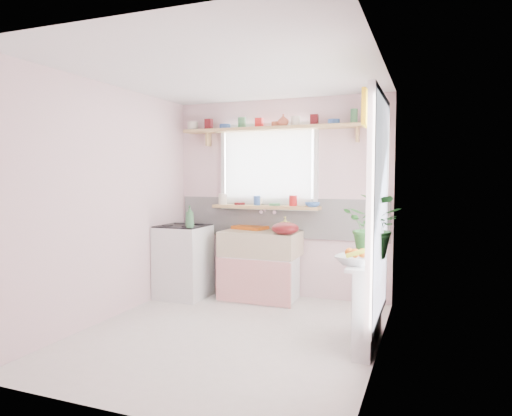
% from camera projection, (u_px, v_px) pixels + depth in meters
% --- Properties ---
extents(room, '(3.20, 3.20, 3.20)m').
position_uv_depth(room, '(317.00, 191.00, 4.88)').
color(room, white).
rests_on(room, ground).
extents(sink_unit, '(0.95, 0.65, 1.11)m').
position_uv_depth(sink_unit, '(261.00, 265.00, 5.65)').
color(sink_unit, white).
rests_on(sink_unit, ground).
extents(cooker, '(0.58, 0.58, 0.93)m').
position_uv_depth(cooker, '(183.00, 261.00, 5.76)').
color(cooker, white).
rests_on(cooker, ground).
extents(radiator_ledge, '(0.22, 0.95, 0.78)m').
position_uv_depth(radiator_ledge, '(368.00, 302.00, 4.11)').
color(radiator_ledge, white).
rests_on(radiator_ledge, ground).
extents(windowsill, '(1.40, 0.22, 0.04)m').
position_uv_depth(windowsill, '(266.00, 207.00, 5.77)').
color(windowsill, tan).
rests_on(windowsill, room).
extents(pine_shelf, '(2.52, 0.24, 0.04)m').
position_uv_depth(pine_shelf, '(277.00, 128.00, 5.64)').
color(pine_shelf, tan).
rests_on(pine_shelf, room).
extents(shelf_crockery, '(2.47, 0.11, 0.12)m').
position_uv_depth(shelf_crockery, '(277.00, 122.00, 5.63)').
color(shelf_crockery, silver).
rests_on(shelf_crockery, pine_shelf).
extents(sill_crockery, '(1.35, 0.11, 0.12)m').
position_uv_depth(sill_crockery, '(262.00, 201.00, 5.78)').
color(sill_crockery, silver).
rests_on(sill_crockery, windowsill).
extents(dish_tray, '(0.47, 0.40, 0.04)m').
position_uv_depth(dish_tray, '(251.00, 227.00, 5.88)').
color(dish_tray, '#D65A13').
rests_on(dish_tray, sink_unit).
extents(colander, '(0.40, 0.40, 0.15)m').
position_uv_depth(colander, '(285.00, 228.00, 5.31)').
color(colander, maroon).
rests_on(colander, sink_unit).
extents(jade_plant, '(0.63, 0.58, 0.59)m').
position_uv_depth(jade_plant, '(375.00, 226.00, 4.18)').
color(jade_plant, '#2B6628').
rests_on(jade_plant, radiator_ledge).
extents(fruit_bowl, '(0.38, 0.38, 0.08)m').
position_uv_depth(fruit_bowl, '(355.00, 260.00, 3.88)').
color(fruit_bowl, silver).
rests_on(fruit_bowl, radiator_ledge).
extents(herb_pot, '(0.14, 0.12, 0.23)m').
position_uv_depth(herb_pot, '(373.00, 248.00, 4.04)').
color(herb_pot, '#386F2C').
rests_on(herb_pot, radiator_ledge).
extents(soap_bottle_sink, '(0.10, 0.10, 0.19)m').
position_uv_depth(soap_bottle_sink, '(285.00, 225.00, 5.49)').
color(soap_bottle_sink, '#CFD35D').
rests_on(soap_bottle_sink, sink_unit).
extents(sill_cup, '(0.12, 0.12, 0.09)m').
position_uv_depth(sill_cup, '(259.00, 201.00, 5.86)').
color(sill_cup, white).
rests_on(sill_cup, windowsill).
extents(sill_bowl, '(0.23, 0.23, 0.06)m').
position_uv_depth(sill_bowl, '(312.00, 205.00, 5.49)').
color(sill_bowl, '#3768B4').
rests_on(sill_bowl, windowsill).
extents(shelf_vase, '(0.16, 0.16, 0.14)m').
position_uv_depth(shelf_vase, '(283.00, 120.00, 5.54)').
color(shelf_vase, '#AE4F35').
rests_on(shelf_vase, pine_shelf).
extents(cooker_bottle, '(0.12, 0.12, 0.27)m').
position_uv_depth(cooker_bottle, '(190.00, 217.00, 5.43)').
color(cooker_bottle, '#3A7548').
rests_on(cooker_bottle, cooker).
extents(fruit, '(0.20, 0.14, 0.10)m').
position_uv_depth(fruit, '(356.00, 253.00, 3.88)').
color(fruit, orange).
rests_on(fruit, fruit_bowl).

